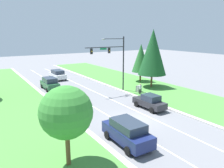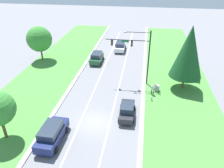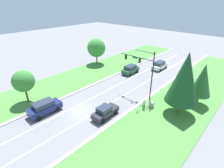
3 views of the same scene
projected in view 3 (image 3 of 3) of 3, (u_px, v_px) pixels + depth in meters
ground_plane at (81, 112)px, 27.55m from camera, size 160.00×160.00×0.00m
curb_strip_right at (106, 127)px, 24.12m from camera, size 0.50×90.00×0.15m
curb_strip_left at (60, 99)px, 30.91m from camera, size 0.50×90.00×0.15m
grass_verge_right at (138, 147)px, 20.98m from camera, size 10.00×90.00×0.08m
grass_verge_left at (45, 90)px, 34.09m from camera, size 10.00×90.00×0.08m
lane_stripe_inner_left at (74, 108)px, 28.63m from camera, size 0.14×81.00×0.01m
lane_stripe_inner_right at (88, 116)px, 26.47m from camera, size 0.14×81.00×0.01m
traffic_signal_mast at (143, 67)px, 29.59m from camera, size 6.70×0.41×8.62m
forest_suv at (130, 69)px, 41.26m from camera, size 2.18×4.68×1.98m
charcoal_sedan at (105, 112)px, 26.10m from camera, size 2.01×4.48×1.81m
white_suv at (159, 65)px, 43.74m from camera, size 2.28×4.89×1.92m
navy_suv at (44, 107)px, 26.82m from camera, size 2.32×5.08×2.06m
utility_cabinet at (151, 105)px, 28.49m from camera, size 0.70×0.60×1.01m
pedestrian at (144, 104)px, 27.91m from camera, size 0.40×0.25×1.69m
fire_hydrant at (137, 111)px, 27.15m from camera, size 0.34×0.20×0.70m
conifer_near_right_tree at (185, 78)px, 24.60m from camera, size 4.72×4.72×9.80m
oak_near_left_tree at (23, 81)px, 28.55m from camera, size 3.60×3.60×5.73m
conifer_far_right_tree at (203, 80)px, 27.48m from camera, size 3.30×3.30×7.22m
oak_far_left_tree at (96, 48)px, 46.00m from camera, size 4.80×4.80×6.69m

